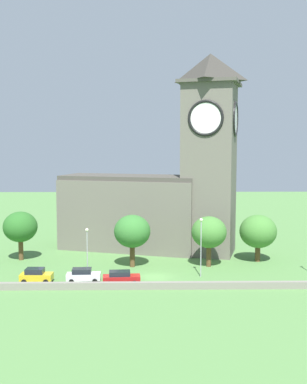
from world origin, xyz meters
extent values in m
plane|color=#517F42|center=(0.00, 15.00, 0.00)|extent=(200.00, 200.00, 0.00)
cube|color=#666056|center=(-3.76, 17.88, 5.89)|extent=(24.58, 15.36, 11.79)
cube|color=#47433C|center=(-3.76, 17.88, 12.14)|extent=(24.37, 14.65, 0.70)
cube|color=#666056|center=(9.11, 14.05, 13.54)|extent=(9.84, 9.84, 27.07)
cube|color=#4F4B43|center=(9.11, 14.05, 27.32)|extent=(11.42, 11.42, 0.50)
pyramid|color=#38352F|center=(9.11, 14.05, 29.75)|extent=(10.34, 10.34, 4.35)
cylinder|color=white|center=(7.96, 10.20, 21.66)|extent=(4.89, 1.56, 5.07)
torus|color=black|center=(7.96, 10.20, 21.66)|extent=(5.42, 2.01, 5.52)
cylinder|color=white|center=(12.96, 12.91, 21.66)|extent=(1.56, 4.89, 5.07)
torus|color=black|center=(12.96, 12.91, 21.66)|extent=(2.01, 5.42, 5.52)
cube|color=gray|center=(0.00, -5.32, 0.44)|extent=(41.07, 0.70, 0.88)
cube|color=gold|center=(-15.15, -2.32, 0.76)|extent=(4.10, 1.92, 0.85)
cube|color=#1E232B|center=(-15.35, -2.32, 1.53)|extent=(2.31, 1.67, 0.67)
cylinder|color=black|center=(-13.75, -1.43, 0.34)|extent=(0.69, 0.35, 0.68)
cylinder|color=black|center=(-13.79, -3.27, 0.34)|extent=(0.69, 0.35, 0.68)
cylinder|color=black|center=(-16.51, -1.37, 0.34)|extent=(0.69, 0.35, 0.68)
cylinder|color=black|center=(-16.55, -3.21, 0.34)|extent=(0.69, 0.35, 0.68)
cube|color=silver|center=(-9.13, -2.18, 0.74)|extent=(4.43, 1.94, 0.82)
cube|color=#1E232B|center=(-9.35, -2.19, 1.47)|extent=(2.51, 1.64, 0.65)
cylinder|color=black|center=(-7.69, -1.24, 0.33)|extent=(0.67, 0.34, 0.65)
cylinder|color=black|center=(-7.61, -2.98, 0.33)|extent=(0.67, 0.34, 0.65)
cylinder|color=black|center=(-10.65, -1.38, 0.33)|extent=(0.67, 0.34, 0.65)
cylinder|color=black|center=(-10.57, -3.12, 0.33)|extent=(0.67, 0.34, 0.65)
cube|color=red|center=(-4.20, -2.96, 0.68)|extent=(4.84, 2.06, 0.75)
cube|color=#1E232B|center=(-4.43, -2.97, 1.35)|extent=(2.75, 1.71, 0.59)
cylinder|color=black|center=(-2.65, -1.98, 0.30)|extent=(0.62, 0.35, 0.60)
cylinder|color=black|center=(-2.53, -3.72, 0.30)|extent=(0.62, 0.35, 0.60)
cylinder|color=black|center=(-5.86, -2.20, 0.30)|extent=(0.62, 0.35, 0.60)
cylinder|color=black|center=(-5.74, -3.94, 0.30)|extent=(0.62, 0.35, 0.60)
cylinder|color=#9EA0A5|center=(-8.94, 0.34, 3.07)|extent=(0.14, 0.14, 6.14)
sphere|color=#F4EFCC|center=(-8.94, 0.34, 6.36)|extent=(0.44, 0.44, 0.44)
cylinder|color=#9EA0A5|center=(6.26, 0.06, 3.75)|extent=(0.14, 0.14, 7.49)
sphere|color=#F4EFCC|center=(6.26, 0.06, 7.71)|extent=(0.44, 0.44, 0.44)
cylinder|color=brown|center=(-20.32, 9.83, 1.60)|extent=(0.73, 0.73, 3.21)
ellipsoid|color=#286023|center=(-20.32, 9.83, 5.15)|extent=(5.19, 5.19, 4.67)
cylinder|color=brown|center=(-3.07, 5.46, 1.63)|extent=(0.74, 0.74, 3.25)
ellipsoid|color=#33702D|center=(-3.07, 5.46, 5.22)|extent=(5.26, 5.26, 4.74)
cylinder|color=brown|center=(15.86, 8.33, 1.27)|extent=(0.78, 0.78, 2.53)
ellipsoid|color=#427A33|center=(15.86, 8.33, 4.62)|extent=(5.57, 5.57, 5.02)
cylinder|color=brown|center=(8.04, 5.46, 1.58)|extent=(0.71, 0.71, 3.16)
ellipsoid|color=#427A33|center=(8.04, 5.46, 5.06)|extent=(5.08, 5.08, 4.57)
camera|label=1|loc=(-1.01, -61.94, 17.64)|focal=44.33mm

